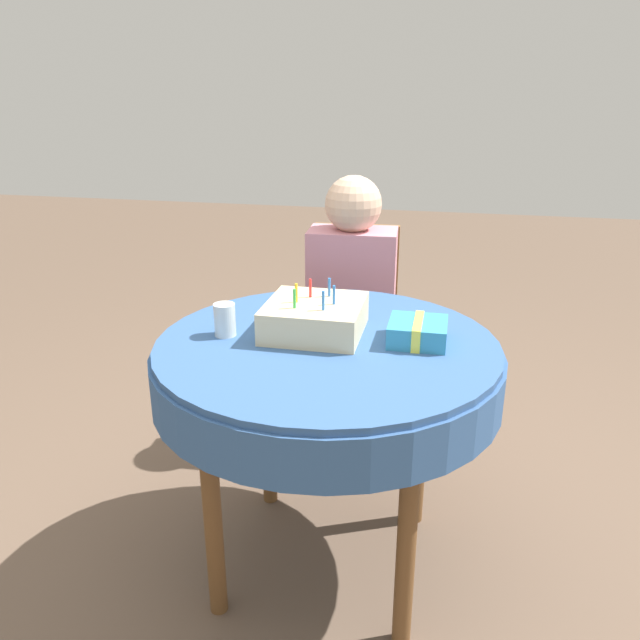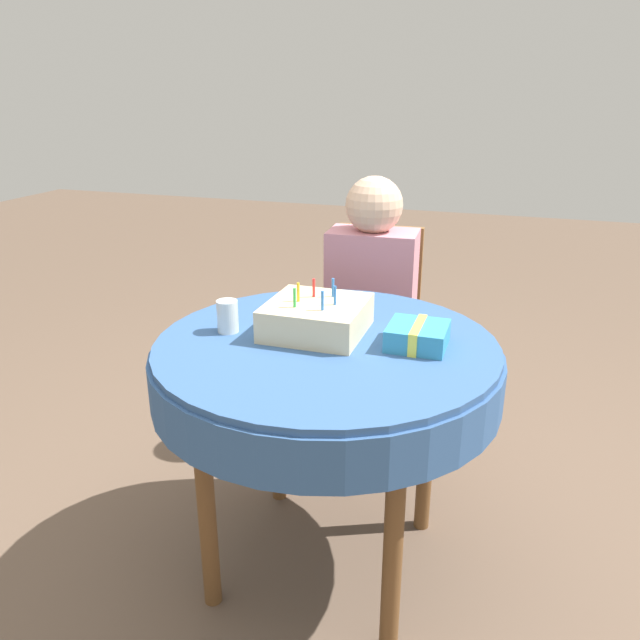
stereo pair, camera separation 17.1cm
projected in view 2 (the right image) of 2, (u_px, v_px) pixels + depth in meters
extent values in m
plane|color=brown|center=(325.00, 560.00, 1.97)|extent=(12.00, 12.00, 0.00)
cylinder|color=#335689|center=(326.00, 345.00, 1.71)|extent=(0.94, 0.94, 0.02)
cylinder|color=#335689|center=(326.00, 370.00, 1.74)|extent=(0.96, 0.96, 0.13)
cylinder|color=brown|center=(206.00, 496.00, 1.69)|extent=(0.05, 0.05, 0.73)
cylinder|color=brown|center=(394.00, 536.00, 1.54)|extent=(0.05, 0.05, 0.73)
cylinder|color=brown|center=(277.00, 408.00, 2.15)|extent=(0.05, 0.05, 0.73)
cylinder|color=brown|center=(427.00, 432.00, 2.00)|extent=(0.05, 0.05, 0.73)
cube|color=brown|center=(370.00, 352.00, 2.51)|extent=(0.41, 0.41, 0.04)
cube|color=brown|center=(379.00, 281.00, 2.58)|extent=(0.35, 0.05, 0.46)
cylinder|color=brown|center=(320.00, 412.00, 2.48)|extent=(0.04, 0.04, 0.38)
cylinder|color=brown|center=(402.00, 423.00, 2.40)|extent=(0.04, 0.04, 0.38)
cylinder|color=brown|center=(339.00, 377.00, 2.78)|extent=(0.04, 0.04, 0.38)
cylinder|color=brown|center=(413.00, 386.00, 2.70)|extent=(0.04, 0.04, 0.38)
cylinder|color=#DBB293|center=(341.00, 409.00, 2.47)|extent=(0.09, 0.09, 0.42)
cylinder|color=#DBB293|center=(382.00, 414.00, 2.43)|extent=(0.09, 0.09, 0.42)
cube|color=#C67F8E|center=(372.00, 291.00, 2.42)|extent=(0.35, 0.22, 0.48)
sphere|color=#DBB293|center=(374.00, 205.00, 2.30)|extent=(0.21, 0.21, 0.21)
cube|color=beige|center=(316.00, 317.00, 1.76)|extent=(0.27, 0.27, 0.09)
cylinder|color=blue|center=(335.00, 295.00, 1.71)|extent=(0.01, 0.01, 0.05)
cylinder|color=blue|center=(333.00, 288.00, 1.78)|extent=(0.01, 0.01, 0.05)
cylinder|color=red|center=(314.00, 288.00, 1.78)|extent=(0.01, 0.01, 0.05)
cylinder|color=gold|center=(298.00, 292.00, 1.74)|extent=(0.01, 0.01, 0.05)
cylinder|color=green|center=(295.00, 297.00, 1.70)|extent=(0.01, 0.01, 0.05)
cylinder|color=blue|center=(322.00, 301.00, 1.67)|extent=(0.01, 0.01, 0.05)
cylinder|color=silver|center=(228.00, 316.00, 1.76)|extent=(0.06, 0.06, 0.09)
cube|color=teal|center=(418.00, 336.00, 1.67)|extent=(0.16, 0.16, 0.06)
cube|color=#EAE54C|center=(418.00, 336.00, 1.67)|extent=(0.02, 0.16, 0.07)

